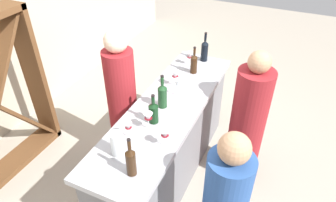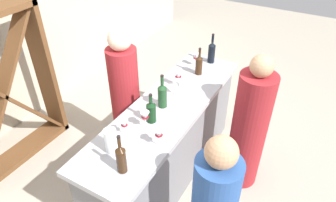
{
  "view_description": "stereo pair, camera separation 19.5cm",
  "coord_description": "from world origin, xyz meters",
  "px_view_note": "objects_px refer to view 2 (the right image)",
  "views": [
    {
      "loc": [
        -2.02,
        -0.92,
        2.6
      ],
      "look_at": [
        0.0,
        0.0,
        1.0
      ],
      "focal_mm": 32.57,
      "sensor_mm": 36.0,
      "label": 1
    },
    {
      "loc": [
        -1.93,
        -1.1,
        2.6
      ],
      "look_at": [
        0.0,
        0.0,
        1.0
      ],
      "focal_mm": 32.57,
      "sensor_mm": 36.0,
      "label": 2
    }
  ],
  "objects_px": {
    "wine_rack": "(1,95)",
    "wine_bottle_second_right_amber_brown": "(199,64)",
    "person_server_behind": "(126,102)",
    "wine_glass_far_right": "(124,125)",
    "wine_glass_far_center": "(196,57)",
    "wine_bottle_rightmost_near_black": "(212,52)",
    "person_center_guest": "(249,129)",
    "wine_bottle_center_olive_green": "(162,95)",
    "wine_bottle_second_left_dark_green": "(151,111)",
    "wine_bottle_leftmost_amber_brown": "(121,158)",
    "water_pitcher": "(111,141)",
    "wine_glass_near_right": "(145,117)",
    "wine_glass_near_left": "(159,135)",
    "wine_glass_near_center": "(179,85)",
    "wine_glass_far_left": "(178,76)"
  },
  "relations": [
    {
      "from": "wine_glass_near_center",
      "to": "person_center_guest",
      "type": "bearing_deg",
      "value": -74.26
    },
    {
      "from": "wine_glass_far_center",
      "to": "wine_rack",
      "type": "bearing_deg",
      "value": 131.11
    },
    {
      "from": "wine_rack",
      "to": "wine_bottle_second_right_amber_brown",
      "type": "xyz_separation_m",
      "value": [
        1.2,
        -1.65,
        0.23
      ]
    },
    {
      "from": "wine_rack",
      "to": "wine_bottle_center_olive_green",
      "type": "distance_m",
      "value": 1.71
    },
    {
      "from": "wine_bottle_leftmost_amber_brown",
      "to": "wine_bottle_center_olive_green",
      "type": "relative_size",
      "value": 1.0
    },
    {
      "from": "wine_glass_far_right",
      "to": "wine_glass_far_center",
      "type": "bearing_deg",
      "value": -0.12
    },
    {
      "from": "wine_glass_far_left",
      "to": "wine_glass_far_center",
      "type": "height_order",
      "value": "wine_glass_far_left"
    },
    {
      "from": "wine_rack",
      "to": "wine_bottle_rightmost_near_black",
      "type": "bearing_deg",
      "value": -47.77
    },
    {
      "from": "wine_glass_near_center",
      "to": "wine_glass_far_right",
      "type": "xyz_separation_m",
      "value": [
        -0.7,
        0.12,
        -0.03
      ]
    },
    {
      "from": "wine_bottle_second_right_amber_brown",
      "to": "person_server_behind",
      "type": "bearing_deg",
      "value": 134.74
    },
    {
      "from": "wine_bottle_leftmost_amber_brown",
      "to": "wine_bottle_second_left_dark_green",
      "type": "height_order",
      "value": "wine_bottle_leftmost_amber_brown"
    },
    {
      "from": "wine_glass_far_right",
      "to": "wine_bottle_rightmost_near_black",
      "type": "bearing_deg",
      "value": -4.59
    },
    {
      "from": "wine_bottle_rightmost_near_black",
      "to": "water_pitcher",
      "type": "relative_size",
      "value": 1.68
    },
    {
      "from": "wine_bottle_rightmost_near_black",
      "to": "wine_glass_near_center",
      "type": "bearing_deg",
      "value": 179.94
    },
    {
      "from": "wine_bottle_second_left_dark_green",
      "to": "person_center_guest",
      "type": "relative_size",
      "value": 0.19
    },
    {
      "from": "wine_rack",
      "to": "person_center_guest",
      "type": "distance_m",
      "value": 2.51
    },
    {
      "from": "wine_glass_far_center",
      "to": "wine_bottle_center_olive_green",
      "type": "bearing_deg",
      "value": -175.63
    },
    {
      "from": "wine_bottle_rightmost_near_black",
      "to": "wine_glass_near_right",
      "type": "relative_size",
      "value": 2.11
    },
    {
      "from": "wine_bottle_rightmost_near_black",
      "to": "wine_glass_far_center",
      "type": "xyz_separation_m",
      "value": [
        -0.16,
        0.11,
        -0.03
      ]
    },
    {
      "from": "wine_bottle_rightmost_near_black",
      "to": "wine_glass_near_right",
      "type": "bearing_deg",
      "value": 179.0
    },
    {
      "from": "wine_bottle_second_right_amber_brown",
      "to": "wine_glass_far_center",
      "type": "height_order",
      "value": "wine_bottle_second_right_amber_brown"
    },
    {
      "from": "wine_bottle_second_right_amber_brown",
      "to": "person_center_guest",
      "type": "xyz_separation_m",
      "value": [
        -0.27,
        -0.68,
        -0.39
      ]
    },
    {
      "from": "wine_rack",
      "to": "wine_glass_far_center",
      "type": "distance_m",
      "value": 2.06
    },
    {
      "from": "wine_glass_near_right",
      "to": "person_server_behind",
      "type": "distance_m",
      "value": 0.78
    },
    {
      "from": "wine_bottle_leftmost_amber_brown",
      "to": "person_server_behind",
      "type": "relative_size",
      "value": 0.21
    },
    {
      "from": "wine_bottle_second_left_dark_green",
      "to": "person_server_behind",
      "type": "xyz_separation_m",
      "value": [
        0.35,
        0.55,
        -0.32
      ]
    },
    {
      "from": "water_pitcher",
      "to": "person_center_guest",
      "type": "height_order",
      "value": "person_center_guest"
    },
    {
      "from": "wine_bottle_leftmost_amber_brown",
      "to": "wine_glass_near_center",
      "type": "height_order",
      "value": "wine_bottle_leftmost_amber_brown"
    },
    {
      "from": "wine_bottle_leftmost_amber_brown",
      "to": "wine_glass_far_right",
      "type": "distance_m",
      "value": 0.38
    },
    {
      "from": "wine_bottle_center_olive_green",
      "to": "wine_glass_near_left",
      "type": "bearing_deg",
      "value": -152.39
    },
    {
      "from": "wine_glass_near_right",
      "to": "person_server_behind",
      "type": "bearing_deg",
      "value": 50.97
    },
    {
      "from": "wine_glass_near_right",
      "to": "water_pitcher",
      "type": "relative_size",
      "value": 0.8
    },
    {
      "from": "person_server_behind",
      "to": "wine_bottle_second_right_amber_brown",
      "type": "bearing_deg",
      "value": 36.9
    },
    {
      "from": "wine_rack",
      "to": "wine_glass_near_left",
      "type": "xyz_separation_m",
      "value": [
        0.07,
        -1.85,
        0.23
      ]
    },
    {
      "from": "wine_bottle_second_left_dark_green",
      "to": "wine_glass_far_left",
      "type": "xyz_separation_m",
      "value": [
        0.59,
        0.06,
        0.01
      ]
    },
    {
      "from": "wine_glass_near_left",
      "to": "wine_bottle_second_right_amber_brown",
      "type": "bearing_deg",
      "value": 9.64
    },
    {
      "from": "wine_bottle_rightmost_near_black",
      "to": "person_server_behind",
      "type": "bearing_deg",
      "value": 146.47
    },
    {
      "from": "wine_bottle_second_right_amber_brown",
      "to": "person_center_guest",
      "type": "relative_size",
      "value": 0.2
    },
    {
      "from": "wine_glass_near_right",
      "to": "wine_glass_far_center",
      "type": "relative_size",
      "value": 1.07
    },
    {
      "from": "wine_rack",
      "to": "wine_bottle_center_olive_green",
      "type": "xyz_separation_m",
      "value": [
        0.52,
        -1.61,
        0.24
      ]
    },
    {
      "from": "wine_bottle_leftmost_amber_brown",
      "to": "person_center_guest",
      "type": "distance_m",
      "value": 1.39
    },
    {
      "from": "wine_rack",
      "to": "wine_bottle_leftmost_amber_brown",
      "type": "bearing_deg",
      "value": -98.7
    },
    {
      "from": "person_server_behind",
      "to": "wine_glass_far_right",
      "type": "bearing_deg",
      "value": -60.68
    },
    {
      "from": "wine_glass_far_right",
      "to": "wine_glass_near_right",
      "type": "bearing_deg",
      "value": -31.42
    },
    {
      "from": "wine_bottle_rightmost_near_black",
      "to": "water_pitcher",
      "type": "distance_m",
      "value": 1.66
    },
    {
      "from": "wine_bottle_second_left_dark_green",
      "to": "water_pitcher",
      "type": "height_order",
      "value": "wine_bottle_second_left_dark_green"
    },
    {
      "from": "wine_bottle_center_olive_green",
      "to": "wine_bottle_rightmost_near_black",
      "type": "bearing_deg",
      "value": -3.0
    },
    {
      "from": "wine_glass_near_right",
      "to": "water_pitcher",
      "type": "height_order",
      "value": "water_pitcher"
    },
    {
      "from": "wine_bottle_center_olive_green",
      "to": "person_server_behind",
      "type": "relative_size",
      "value": 0.21
    },
    {
      "from": "wine_rack",
      "to": "wine_bottle_leftmost_amber_brown",
      "type": "relative_size",
      "value": 5.17
    }
  ]
}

